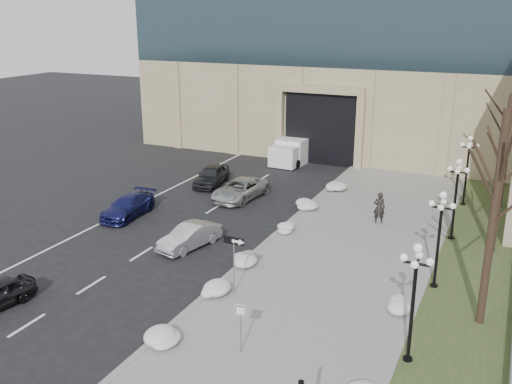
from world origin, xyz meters
TOP-DOWN VIEW (x-y plane):
  - sidewalk at (3.50, 14.00)m, footprint 9.00×40.00m
  - curb at (-1.00, 14.00)m, footprint 0.30×40.00m
  - grass_strip at (10.00, 14.00)m, footprint 4.00×40.00m
  - car_b at (-4.60, 11.86)m, footprint 2.24×4.13m
  - car_c at (-10.72, 14.51)m, footprint 2.07×4.56m
  - car_d at (-5.84, 20.61)m, footprint 2.71×5.10m
  - car_e at (-9.24, 22.69)m, footprint 2.44×4.59m
  - pedestrian at (3.98, 19.71)m, footprint 0.81×0.65m
  - box_truck at (-6.04, 32.10)m, footprint 2.69×6.79m
  - one_way_sign at (0.27, 7.99)m, footprint 1.05×0.28m
  - keep_sign at (2.47, 3.85)m, footprint 0.45×0.13m
  - snow_clump_b at (-0.68, 2.78)m, footprint 1.10×1.60m
  - snow_clump_c at (-0.69, 7.18)m, footprint 1.10×1.60m
  - snow_clump_d at (-0.89, 11.09)m, footprint 1.10×1.60m
  - snow_clump_e at (-0.45, 16.12)m, footprint 1.10×1.60m
  - snow_clump_f at (-0.84, 20.28)m, footprint 1.10×1.60m
  - snow_clump_g at (-0.41, 25.07)m, footprint 1.10×1.60m
  - snow_clump_i at (7.55, 9.56)m, footprint 1.10×1.60m
  - lamppost_a at (8.30, 6.00)m, footprint 1.18×1.18m
  - lamppost_b at (8.30, 12.50)m, footprint 1.18×1.18m
  - lamppost_c at (8.30, 19.00)m, footprint 1.18×1.18m
  - lamppost_d at (8.30, 25.50)m, footprint 1.18×1.18m
  - tree_near at (10.50, 10.00)m, footprint 3.20×3.20m
  - tree_mid at (10.50, 18.00)m, footprint 3.20×3.20m
  - tree_far at (10.50, 26.00)m, footprint 3.20×3.20m

SIDE VIEW (x-z plane):
  - grass_strip at x=10.00m, z-range 0.00..0.10m
  - sidewalk at x=3.50m, z-range 0.00..0.12m
  - curb at x=-1.00m, z-range 0.00..0.14m
  - snow_clump_b at x=-0.68m, z-range 0.12..0.48m
  - snow_clump_c at x=-0.69m, z-range 0.12..0.48m
  - snow_clump_d at x=-0.89m, z-range 0.12..0.48m
  - snow_clump_e at x=-0.45m, z-range 0.12..0.48m
  - snow_clump_f at x=-0.84m, z-range 0.12..0.48m
  - snow_clump_g at x=-0.41m, z-range 0.12..0.48m
  - snow_clump_i at x=7.55m, z-range 0.12..0.48m
  - car_b at x=-4.60m, z-range 0.00..1.29m
  - car_c at x=-10.72m, z-range 0.00..1.29m
  - car_d at x=-5.84m, z-range 0.00..1.37m
  - car_e at x=-9.24m, z-range 0.00..1.49m
  - box_truck at x=-6.04m, z-range -0.03..2.08m
  - pedestrian at x=3.98m, z-range 0.12..2.05m
  - keep_sign at x=2.47m, z-range 0.49..2.59m
  - one_way_sign at x=0.27m, z-range 0.92..3.76m
  - lamppost_a at x=8.30m, z-range 0.69..5.45m
  - lamppost_b at x=8.30m, z-range 0.69..5.45m
  - lamppost_c at x=8.30m, z-range 0.69..5.45m
  - lamppost_d at x=8.30m, z-range 0.69..5.45m
  - tree_mid at x=10.50m, z-range 1.25..9.75m
  - tree_near at x=10.50m, z-range 1.33..10.33m
  - tree_far at x=10.50m, z-range 1.40..10.90m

